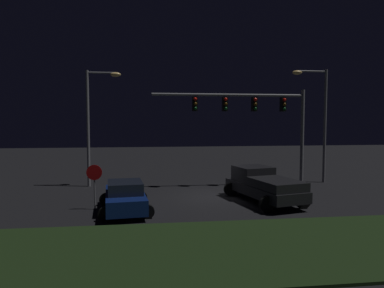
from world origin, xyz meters
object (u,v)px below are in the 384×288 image
car_sedan (125,197)px  street_lamp_left (95,114)px  pickup_truck (262,183)px  traffic_signal_gantry (255,111)px  street_lamp_right (318,112)px  stop_sign (94,178)px

car_sedan → street_lamp_left: (-2.35, 7.09, 4.13)m
pickup_truck → street_lamp_left: bearing=46.1°
street_lamp_left → traffic_signal_gantry: bearing=-7.0°
car_sedan → street_lamp_left: size_ratio=0.59×
street_lamp_left → street_lamp_right: street_lamp_right is taller
pickup_truck → traffic_signal_gantry: bearing=-24.8°
pickup_truck → street_lamp_right: size_ratio=0.71×
street_lamp_right → traffic_signal_gantry: bearing=-170.7°
stop_sign → street_lamp_right: bearing=22.1°
street_lamp_right → street_lamp_left: bearing=178.1°
traffic_signal_gantry → street_lamp_right: (4.88, 0.80, 0.03)m
pickup_truck → stop_sign: bearing=81.3°
street_lamp_left → street_lamp_right: bearing=-1.9°
street_lamp_right → stop_sign: (-14.63, -5.94, -3.49)m
car_sedan → stop_sign: stop_sign is taller
traffic_signal_gantry → street_lamp_right: bearing=9.3°
traffic_signal_gantry → pickup_truck: bearing=-101.7°
pickup_truck → street_lamp_left: size_ratio=0.74×
pickup_truck → stop_sign: (-8.82, -0.67, 0.56)m
car_sedan → street_lamp_right: (13.11, 6.59, 4.31)m
traffic_signal_gantry → street_lamp_left: (-10.58, 1.31, -0.15)m
car_sedan → street_lamp_right: bearing=-69.6°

